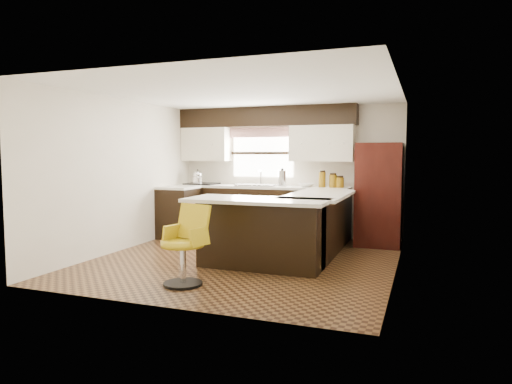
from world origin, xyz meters
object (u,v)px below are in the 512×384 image
at_px(bar_chair, 183,245).
at_px(peninsula_return, 261,235).
at_px(refrigerator, 379,195).
at_px(peninsula_long, 316,226).

bearing_deg(bar_chair, peninsula_return, 77.29).
bearing_deg(refrigerator, peninsula_return, -122.31).
relative_size(peninsula_long, peninsula_return, 1.18).
distance_m(peninsula_return, refrigerator, 2.54).
distance_m(peninsula_return, bar_chair, 1.24).
xyz_separation_m(peninsula_long, peninsula_return, (-0.53, -0.97, 0.00)).
xyz_separation_m(peninsula_long, bar_chair, (-1.10, -2.07, 0.02)).
height_order(peninsula_long, peninsula_return, same).
distance_m(peninsula_long, refrigerator, 1.46).
xyz_separation_m(refrigerator, bar_chair, (-1.91, -3.21, -0.39)).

